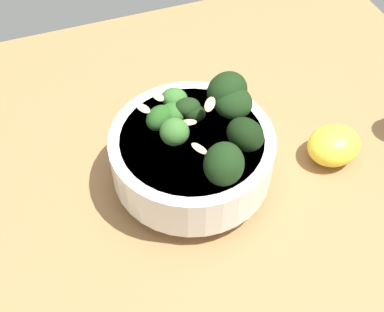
{
  "coord_description": "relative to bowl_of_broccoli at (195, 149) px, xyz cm",
  "views": [
    {
      "loc": [
        32.1,
        -17.28,
        44.54
      ],
      "look_at": [
        0.02,
        -5.66,
        4.0
      ],
      "focal_mm": 47.11,
      "sensor_mm": 36.0,
      "label": 1
    }
  ],
  "objects": [
    {
      "name": "ground_plane",
      "position": [
        0.16,
        5.23,
        -6.59
      ],
      "size": [
        65.04,
        65.04,
        3.64
      ],
      "primitive_type": "cube",
      "color": "#996D42"
    },
    {
      "name": "bowl_of_broccoli",
      "position": [
        0.0,
        0.0,
        0.0
      ],
      "size": [
        17.08,
        17.08,
        10.6
      ],
      "color": "white",
      "rests_on": "ground_plane"
    },
    {
      "name": "lemon_wedge",
      "position": [
        2.56,
        15.69,
        -2.75
      ],
      "size": [
        6.18,
        6.91,
        4.02
      ],
      "primitive_type": "ellipsoid",
      "rotation": [
        0.0,
        0.0,
        4.86
      ],
      "color": "yellow",
      "rests_on": "ground_plane"
    }
  ]
}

